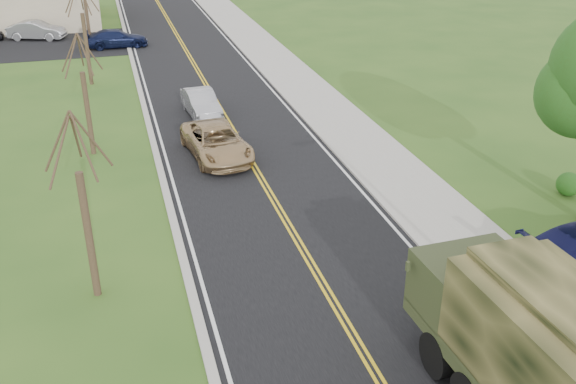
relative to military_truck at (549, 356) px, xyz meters
name	(u,v)px	position (x,y,z in m)	size (l,w,h in m)	color
road	(188,55)	(-2.80, 38.62, -2.26)	(8.00, 120.00, 0.01)	black
curb_right	(243,50)	(1.35, 38.62, -2.21)	(0.30, 120.00, 0.12)	#9E998E
sidewalk_right	(265,49)	(3.10, 38.62, -2.22)	(3.20, 120.00, 0.10)	#9E998E
curb_left	(132,58)	(-6.95, 38.62, -2.22)	(0.30, 120.00, 0.10)	#9E998E
bare_tree_a	(86,221)	(-9.81, 8.62, 0.36)	(1.93, 2.26, 6.08)	#38281C
bare_tree_b	(87,104)	(-9.81, 20.62, 0.21)	(1.83, 2.14, 5.73)	#38281C
bare_tree_c	(86,41)	(-9.81, 32.62, 0.51)	(2.04, 2.39, 6.42)	#38281C
bare_tree_d	(86,10)	(-9.81, 44.62, 0.28)	(1.88, 2.20, 5.91)	#38281C
military_truck	(549,356)	(0.00, 0.00, 0.00)	(3.04, 8.04, 3.96)	black
suv_champagne	(217,142)	(-4.20, 18.63, -1.53)	(2.44, 5.30, 1.47)	tan
sedan_silver	(201,103)	(-3.98, 24.72, -1.58)	(1.47, 4.20, 1.39)	#A0A0A5
lot_car_silver	(36,30)	(-13.95, 47.01, -1.52)	(1.58, 4.53, 1.49)	#A2A2A7
lot_car_navy	(116,39)	(-7.80, 42.44, -1.59)	(1.91, 4.70, 1.36)	black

